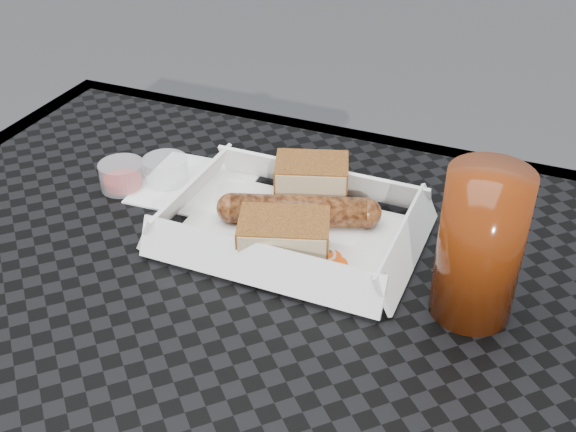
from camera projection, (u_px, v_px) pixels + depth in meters
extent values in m
cube|color=black|center=(192.00, 326.00, 0.63)|extent=(0.80, 0.80, 0.01)
cube|color=black|center=(340.00, 142.00, 0.93)|extent=(0.80, 0.03, 0.03)
cylinder|color=black|center=(128.00, 306.00, 1.22)|extent=(0.03, 0.03, 0.73)
cube|color=white|center=(292.00, 234.00, 0.73)|extent=(0.22, 0.15, 0.00)
cylinder|color=brown|center=(299.00, 210.00, 0.73)|extent=(0.14, 0.07, 0.03)
sphere|color=brown|center=(366.00, 213.00, 0.73)|extent=(0.03, 0.03, 0.03)
sphere|color=brown|center=(232.00, 208.00, 0.73)|extent=(0.03, 0.03, 0.03)
cube|color=brown|center=(311.00, 181.00, 0.76)|extent=(0.09, 0.08, 0.05)
cube|color=brown|center=(284.00, 239.00, 0.68)|extent=(0.10, 0.08, 0.04)
cylinder|color=#FD500B|center=(320.00, 256.00, 0.69)|extent=(0.02, 0.02, 0.00)
torus|color=white|center=(326.00, 261.00, 0.68)|extent=(0.02, 0.02, 0.00)
cube|color=#B2D17F|center=(331.00, 257.00, 0.69)|extent=(0.02, 0.02, 0.00)
cube|color=white|center=(196.00, 185.00, 0.81)|extent=(0.13, 0.13, 0.00)
cylinder|color=#97120B|center=(122.00, 176.00, 0.80)|extent=(0.05, 0.05, 0.03)
cylinder|color=silver|center=(166.00, 171.00, 0.81)|extent=(0.05, 0.05, 0.03)
cylinder|color=#581E07|center=(480.00, 246.00, 0.60)|extent=(0.07, 0.07, 0.14)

